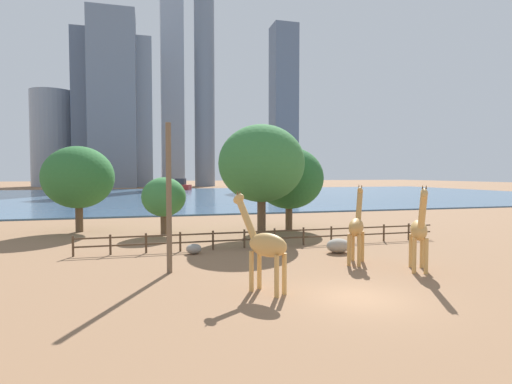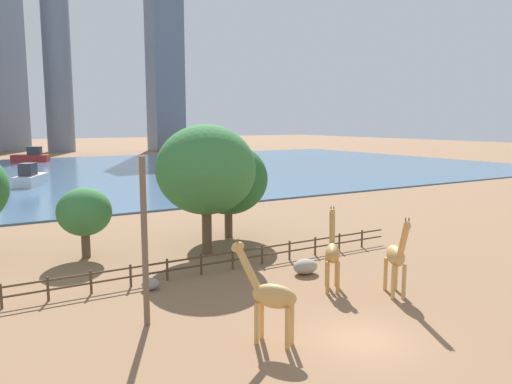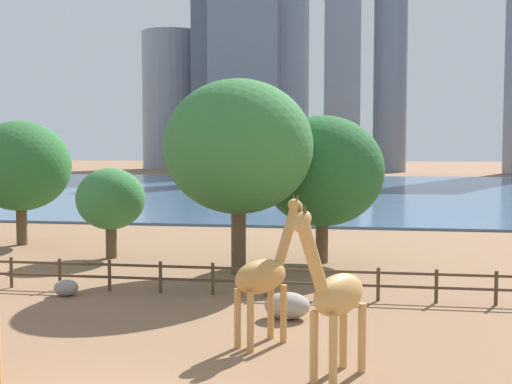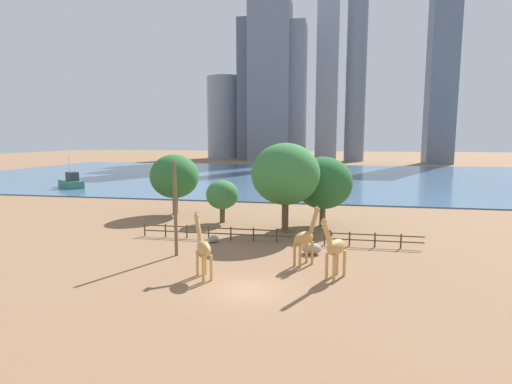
# 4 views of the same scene
# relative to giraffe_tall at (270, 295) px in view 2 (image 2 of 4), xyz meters

# --- Properties ---
(ground_plane) EXTENTS (400.00, 400.00, 0.00)m
(ground_plane) POSITION_rel_giraffe_tall_xyz_m (3.58, 78.21, -2.10)
(ground_plane) COLOR #8C6647
(harbor_water) EXTENTS (180.00, 86.00, 0.20)m
(harbor_water) POSITION_rel_giraffe_tall_xyz_m (3.58, 75.21, -2.00)
(harbor_water) COLOR #476B8C
(harbor_water) RESTS_ON ground
(giraffe_tall) EXTENTS (2.21, 2.80, 4.41)m
(giraffe_tall) POSITION_rel_giraffe_tall_xyz_m (0.00, 0.00, 0.00)
(giraffe_tall) COLOR tan
(giraffe_tall) RESTS_ON ground
(giraffe_companion) EXTENTS (2.04, 2.97, 4.62)m
(giraffe_companion) POSITION_rel_giraffe_tall_xyz_m (8.91, 1.43, 0.08)
(giraffe_companion) COLOR tan
(giraffe_companion) RESTS_ON ground
(giraffe_young) EXTENTS (2.18, 2.61, 4.51)m
(giraffe_young) POSITION_rel_giraffe_tall_xyz_m (6.72, 4.07, 0.01)
(giraffe_young) COLOR #C18C47
(giraffe_young) RESTS_ON ground
(utility_pole) EXTENTS (0.28, 0.28, 7.78)m
(utility_pole) POSITION_rel_giraffe_tall_xyz_m (-3.83, 4.56, 1.79)
(utility_pole) COLOR brown
(utility_pole) RESTS_ON ground
(boulder_near_fence) EXTENTS (1.59, 1.24, 0.93)m
(boulder_near_fence) POSITION_rel_giraffe_tall_xyz_m (7.08, 7.05, -1.63)
(boulder_near_fence) COLOR gray
(boulder_near_fence) RESTS_ON ground
(boulder_by_pole) EXTENTS (0.99, 0.86, 0.65)m
(boulder_by_pole) POSITION_rel_giraffe_tall_xyz_m (-2.07, 9.15, -1.77)
(boulder_by_pole) COLOR gray
(boulder_by_pole) RESTS_ON ground
(enclosure_fence) EXTENTS (26.12, 0.14, 1.30)m
(enclosure_fence) POSITION_rel_giraffe_tall_xyz_m (3.18, 10.21, -1.34)
(enclosure_fence) COLOR #4C3826
(enclosure_fence) RESTS_ON ground
(tree_left_large) EXTENTS (3.68, 3.68, 4.86)m
(tree_left_large) POSITION_rel_giraffe_tall_xyz_m (-3.62, 17.90, 1.08)
(tree_left_large) COLOR brown
(tree_left_large) RESTS_ON ground
(tree_center_broad) EXTENTS (6.33, 6.33, 7.61)m
(tree_center_broad) POSITION_rel_giraffe_tall_xyz_m (7.69, 18.26, 2.65)
(tree_center_broad) COLOR brown
(tree_center_broad) RESTS_ON ground
(tree_left_small) EXTENTS (6.96, 6.96, 9.13)m
(tree_left_small) POSITION_rel_giraffe_tall_xyz_m (3.99, 14.53, 3.87)
(tree_left_small) COLOR brown
(tree_left_small) RESTS_ON ground
(boat_sailboat) EXTENTS (8.40, 5.96, 3.49)m
(boat_sailboat) POSITION_rel_giraffe_tall_xyz_m (3.86, 107.27, -0.71)
(boat_sailboat) COLOR #B22D28
(boat_sailboat) RESTS_ON harbor_water
(boat_tug) EXTENTS (5.66, 7.84, 3.27)m
(boat_tug) POSITION_rel_giraffe_tall_xyz_m (-1.95, 61.00, -0.79)
(boat_tug) COLOR silver
(boat_tug) RESTS_ON harbor_water
(skyline_block_central) EXTENTS (8.15, 8.15, 83.20)m
(skyline_block_central) POSITION_rel_giraffe_tall_xyz_m (17.51, 147.47, 39.50)
(skyline_block_central) COLOR slate
(skyline_block_central) RESTS_ON ground
(skyline_block_right) EXTENTS (9.68, 9.47, 64.14)m
(skyline_block_right) POSITION_rel_giraffe_tall_xyz_m (47.81, 136.62, 29.97)
(skyline_block_right) COLOR slate
(skyline_block_right) RESTS_ON ground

